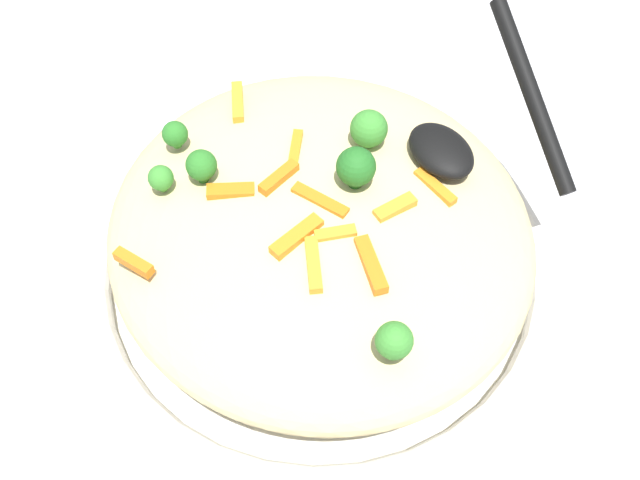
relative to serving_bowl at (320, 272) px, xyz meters
name	(u,v)px	position (x,y,z in m)	size (l,w,h in m)	color
ground_plane	(320,290)	(0.00, 0.00, -0.03)	(2.40, 2.40, 0.00)	silver
serving_bowl	(320,272)	(0.00, 0.00, 0.00)	(0.36, 0.36, 0.05)	white
pasta_mound	(320,230)	(0.00, 0.00, 0.05)	(0.32, 0.30, 0.07)	#DBC689
carrot_piece_0	(435,187)	(-0.03, -0.08, 0.08)	(0.04, 0.01, 0.01)	orange
carrot_piece_1	(335,234)	(-0.03, 0.01, 0.09)	(0.03, 0.01, 0.01)	orange
carrot_piece_2	(295,150)	(0.05, -0.01, 0.09)	(0.04, 0.01, 0.01)	orange
carrot_piece_3	(242,100)	(0.12, 0.00, 0.08)	(0.04, 0.01, 0.01)	orange
carrot_piece_4	(329,202)	(0.00, 0.00, 0.09)	(0.04, 0.01, 0.01)	orange
carrot_piece_5	(279,178)	(0.03, 0.01, 0.09)	(0.03, 0.01, 0.01)	orange
carrot_piece_6	(231,191)	(0.04, 0.05, 0.09)	(0.03, 0.01, 0.01)	orange
carrot_piece_7	(134,262)	(0.02, 0.13, 0.08)	(0.03, 0.01, 0.01)	orange
carrot_piece_8	(313,265)	(-0.04, 0.03, 0.09)	(0.04, 0.01, 0.01)	orange
carrot_piece_9	(395,208)	(-0.03, -0.04, 0.09)	(0.03, 0.01, 0.01)	orange
carrot_piece_10	(297,237)	(-0.02, 0.03, 0.09)	(0.04, 0.01, 0.01)	orange
carrot_piece_11	(373,263)	(-0.06, 0.00, 0.09)	(0.04, 0.01, 0.01)	orange
broccoli_floret_0	(359,171)	(0.00, -0.03, 0.11)	(0.03, 0.03, 0.03)	#205B1C
broccoli_floret_1	(369,129)	(0.03, -0.06, 0.10)	(0.03, 0.03, 0.03)	#377928
broccoli_floret_2	(201,166)	(0.06, 0.06, 0.10)	(0.02, 0.02, 0.03)	#296820
broccoli_floret_3	(394,341)	(-0.12, 0.02, 0.10)	(0.02, 0.02, 0.03)	#377928
broccoli_floret_4	(161,178)	(0.07, 0.08, 0.09)	(0.02, 0.02, 0.02)	#377928
broccoli_floret_5	(175,134)	(0.10, 0.06, 0.09)	(0.02, 0.02, 0.02)	#296820
serving_spoon	(472,132)	(-0.01, -0.12, 0.10)	(0.14, 0.10, 0.08)	black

